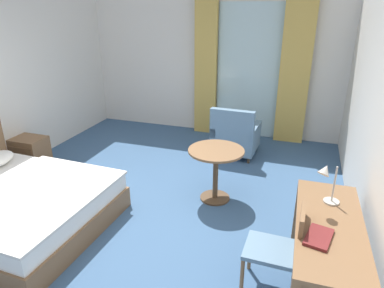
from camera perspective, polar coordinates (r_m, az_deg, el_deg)
ground at (r=4.48m, az=-8.91°, el=-12.30°), size 5.65×7.38×0.10m
wall_back at (r=6.99m, az=3.50°, el=13.56°), size 5.25×0.12×2.85m
balcony_glass_door at (r=6.79m, az=9.45°, el=11.58°), size 1.23×0.02×2.51m
curtain_panel_left at (r=6.86m, az=2.29°, el=12.79°), size 0.43×0.10×2.71m
curtain_panel_right at (r=6.59m, az=16.68°, el=11.52°), size 0.54×0.10×2.71m
bed at (r=4.65m, az=-27.85°, el=-8.91°), size 2.17×1.85×0.99m
nightstand at (r=6.10m, az=-25.20°, el=-1.32°), size 0.52×0.40×0.51m
writing_desk at (r=3.25m, az=21.69°, el=-13.49°), size 0.58×1.50×0.75m
desk_chair at (r=3.25m, az=14.70°, el=-16.00°), size 0.48×0.42×0.91m
desk_lamp at (r=3.28m, az=21.50°, el=-5.44°), size 0.25×0.30×0.47m
closed_book at (r=2.99m, az=20.24°, el=-14.25°), size 0.24×0.34×0.03m
armchair_by_window at (r=6.01m, az=7.15°, el=1.26°), size 0.77×0.79×0.89m
round_cafe_table at (r=4.52m, az=3.97°, el=-3.08°), size 0.73×0.73×0.72m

